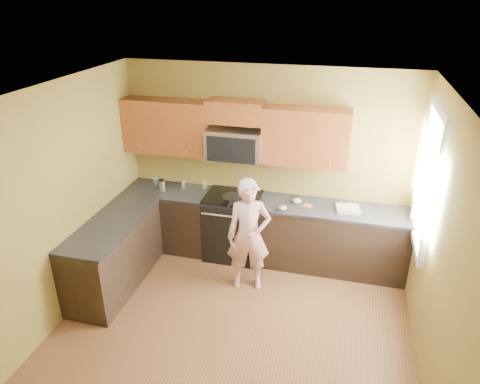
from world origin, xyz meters
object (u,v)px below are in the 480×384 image
(stove, at_px, (233,225))
(butter_tub, at_px, (244,205))
(microwave, at_px, (235,159))
(woman, at_px, (249,236))
(frying_pan, at_px, (233,200))
(travel_mug, at_px, (163,191))

(stove, distance_m, butter_tub, 0.52)
(microwave, xyz_separation_m, woman, (0.39, -0.80, -0.70))
(microwave, bearing_deg, woman, -64.04)
(frying_pan, xyz_separation_m, butter_tub, (0.16, -0.04, -0.03))
(microwave, relative_size, butter_tub, 5.54)
(frying_pan, height_order, travel_mug, travel_mug)
(stove, height_order, butter_tub, butter_tub)
(frying_pan, distance_m, travel_mug, 1.09)
(microwave, height_order, travel_mug, microwave)
(stove, xyz_separation_m, butter_tub, (0.20, -0.19, 0.45))
(microwave, distance_m, travel_mug, 1.18)
(woman, xyz_separation_m, frying_pan, (-0.35, 0.53, 0.20))
(stove, bearing_deg, microwave, 90.00)
(stove, bearing_deg, butter_tub, -42.70)
(woman, distance_m, frying_pan, 0.67)
(stove, xyz_separation_m, woman, (0.39, -0.67, 0.28))
(woman, relative_size, travel_mug, 8.59)
(butter_tub, height_order, travel_mug, travel_mug)
(woman, bearing_deg, stove, 105.50)
(travel_mug, bearing_deg, butter_tub, -7.40)
(travel_mug, bearing_deg, stove, 1.30)
(stove, height_order, microwave, microwave)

